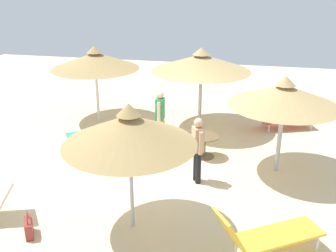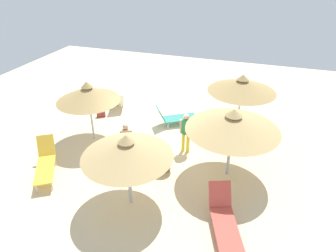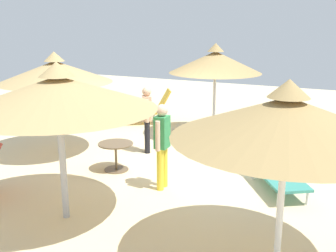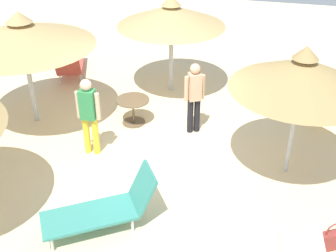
% 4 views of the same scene
% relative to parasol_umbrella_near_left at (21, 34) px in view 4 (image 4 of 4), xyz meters
% --- Properties ---
extents(ground, '(24.00, 24.00, 0.10)m').
position_rel_parasol_umbrella_near_left_xyz_m(ground, '(0.67, 2.97, -2.09)').
color(ground, beige).
extents(parasol_umbrella_near_left, '(3.00, 3.00, 2.50)m').
position_rel_parasol_umbrella_near_left_xyz_m(parasol_umbrella_near_left, '(0.00, 0.00, 0.00)').
color(parasol_umbrella_near_left, '#B2B2B7').
rests_on(parasol_umbrella_near_left, ground).
extents(parasol_umbrella_edge, '(2.44, 2.44, 2.51)m').
position_rel_parasol_umbrella_near_left_xyz_m(parasol_umbrella_edge, '(0.57, 5.53, -0.02)').
color(parasol_umbrella_edge, '#B2B2B7').
rests_on(parasol_umbrella_edge, ground).
extents(parasol_umbrella_far_right, '(2.60, 2.60, 2.40)m').
position_rel_parasol_umbrella_near_left_xyz_m(parasol_umbrella_far_right, '(-2.26, 2.59, -0.09)').
color(parasol_umbrella_far_right, '#B2B2B7').
rests_on(parasol_umbrella_far_right, ground).
extents(lounge_chair_center, '(1.98, 1.55, 1.04)m').
position_rel_parasol_umbrella_near_left_xyz_m(lounge_chair_center, '(-1.88, 5.93, -1.58)').
color(lounge_chair_center, gold).
rests_on(lounge_chair_center, ground).
extents(lounge_chair_back, '(2.13, 1.32, 0.94)m').
position_rel_parasol_umbrella_near_left_xyz_m(lounge_chair_back, '(-2.40, -0.26, -1.67)').
color(lounge_chair_back, '#CC4C3F').
rests_on(lounge_chair_back, ground).
extents(lounge_chair_front, '(1.51, 1.84, 0.92)m').
position_rel_parasol_umbrella_near_left_xyz_m(lounge_chair_front, '(2.75, 2.76, -1.66)').
color(lounge_chair_front, teal).
rests_on(lounge_chair_front, ground).
extents(person_standing_far_left, '(0.31, 0.40, 1.58)m').
position_rel_parasol_umbrella_near_left_xyz_m(person_standing_far_left, '(-0.41, 3.54, -1.15)').
color(person_standing_far_left, black).
rests_on(person_standing_far_left, ground).
extents(person_standing_near_left, '(0.23, 0.48, 1.62)m').
position_rel_parasol_umbrella_near_left_xyz_m(person_standing_near_left, '(0.88, 1.73, -1.12)').
color(person_standing_near_left, yellow).
rests_on(person_standing_near_left, ground).
extents(handbag, '(0.32, 0.41, 0.51)m').
position_rel_parasol_umbrella_near_left_xyz_m(handbag, '(2.37, 6.22, -1.86)').
color(handbag, maroon).
rests_on(handbag, ground).
extents(side_table_round, '(0.73, 0.73, 0.59)m').
position_rel_parasol_umbrella_near_left_xyz_m(side_table_round, '(-0.43, 2.18, -1.63)').
color(side_table_round, brown).
rests_on(side_table_round, ground).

